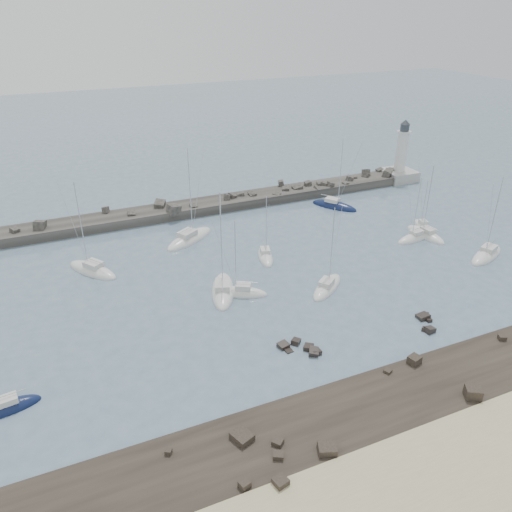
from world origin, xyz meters
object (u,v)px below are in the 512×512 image
Objects in this scene: sailboat_3 at (223,291)px; sailboat_7 at (327,287)px; lighthouse at (399,167)px; sailboat_12 at (422,226)px; sailboat_2 at (6,409)px; sailboat_6 at (265,256)px; sailboat_9 at (414,238)px; sailboat_11 at (486,255)px; sailboat_1 at (93,271)px; sailboat_5 at (241,293)px; sailboat_10 at (425,235)px; sailboat_4 at (190,239)px; sailboat_8 at (334,206)px.

sailboat_7 is (14.38, -5.08, -0.02)m from sailboat_3.
sailboat_12 is at bearing -118.55° from lighthouse.
sailboat_2 is (-83.42, -43.85, -2.95)m from lighthouse.
sailboat_9 is (26.97, -4.19, 0.01)m from sailboat_6.
sailboat_6 is at bearing 157.02° from sailboat_11.
sailboat_3 reaches higher than sailboat_11.
sailboat_5 is (18.66, -15.40, 0.00)m from sailboat_1.
sailboat_9 is 0.84× the size of sailboat_11.
sailboat_7 is (42.91, 7.87, -0.00)m from sailboat_2.
sailboat_7 is at bearing -161.17° from sailboat_10.
sailboat_9 is 5.90m from sailboat_12.
sailboat_4 is 39.63m from sailboat_9.
lighthouse is at bearing 31.60° from sailboat_5.
sailboat_2 is at bearing -164.25° from sailboat_12.
sailboat_6 is (38.70, 20.45, -0.01)m from sailboat_2.
sailboat_10 is at bearing -21.17° from sailboat_4.
sailboat_1 is 0.96× the size of sailboat_3.
sailboat_1 is 1.59× the size of sailboat_12.
sailboat_7 is (-40.50, -35.98, -2.96)m from lighthouse.
sailboat_4 is (29.20, 31.75, 0.01)m from sailboat_2.
sailboat_4 is 42.85m from sailboat_12.
sailboat_8 reaches higher than lighthouse.
lighthouse reaches higher than sailboat_7.
sailboat_8 is (22.01, 14.56, 0.02)m from sailboat_6.
sailboat_7 is at bearing -156.42° from sailboat_12.
sailboat_3 is 40.04m from sailboat_10.
sailboat_9 is at bearing 123.25° from sailboat_11.
sailboat_9 reaches higher than sailboat_5.
sailboat_8 is 17.98m from sailboat_12.
sailboat_10 reaches higher than sailboat_12.
sailboat_8 is 1.02× the size of sailboat_11.
sailboat_12 is at bearing -1.10° from sailboat_6.
sailboat_3 is at bearing 24.42° from sailboat_2.
sailboat_1 is 63.64m from sailboat_11.
sailboat_12 is (27.44, 11.98, 0.01)m from sailboat_7.
lighthouse is 1.06× the size of sailboat_10.
sailboat_10 is at bearing -7.46° from sailboat_6.
sailboat_6 is at bearing -146.51° from sailboat_8.
sailboat_3 is at bearing -174.83° from sailboat_10.
sailboat_4 is at bearing 16.04° from sailboat_1.
sailboat_3 is at bearing -145.56° from sailboat_8.
sailboat_7 reaches higher than sailboat_9.
sailboat_12 is (41.16, -11.90, -0.00)m from sailboat_4.
sailboat_2 is at bearing -152.27° from lighthouse.
sailboat_10 is at bearing 110.42° from sailboat_11.
sailboat_12 is (4.68, 3.58, 0.00)m from sailboat_9.
lighthouse is 73.45m from sailboat_1.
sailboat_12 is at bearing 15.75° from sailboat_2.
sailboat_8 is 19.40m from sailboat_9.
sailboat_9 is (36.48, -15.48, -0.01)m from sailboat_4.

